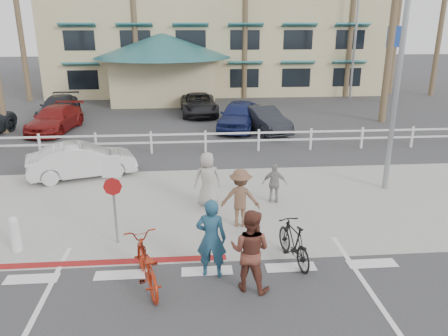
{
  "coord_description": "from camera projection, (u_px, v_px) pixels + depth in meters",
  "views": [
    {
      "loc": [
        -0.35,
        -8.35,
        5.57
      ],
      "look_at": [
        0.66,
        3.75,
        1.5
      ],
      "focal_mm": 35.0,
      "sensor_mm": 36.0,
      "label": 1
    }
  ],
  "objects": [
    {
      "name": "sidewalk_plaza",
      "position": [
        201.0,
        205.0,
        13.94
      ],
      "size": [
        22.0,
        7.0,
        0.01
      ],
      "primitive_type": "cube",
      "color": "gray",
      "rests_on": "ground"
    },
    {
      "name": "curb_red",
      "position": [
        82.0,
        263.0,
        10.58
      ],
      "size": [
        7.0,
        0.25,
        0.02
      ],
      "primitive_type": "cube",
      "color": "maroon",
      "rests_on": "ground"
    },
    {
      "name": "parking_lot",
      "position": [
        194.0,
        118.0,
        26.69
      ],
      "size": [
        50.0,
        16.0,
        0.01
      ],
      "primitive_type": "cube",
      "color": "#333335",
      "rests_on": "ground"
    },
    {
      "name": "rider_red",
      "position": [
        211.0,
        238.0,
        9.81
      ],
      "size": [
        0.76,
        0.57,
        1.89
      ],
      "primitive_type": "imported",
      "rotation": [
        0.0,
        0.0,
        2.96
      ],
      "color": "navy",
      "rests_on": "ground"
    },
    {
      "name": "palm_3",
      "position": [
        133.0,
        0.0,
        30.76
      ],
      "size": [
        4.0,
        4.0,
        14.0
      ],
      "primitive_type": null,
      "color": "#193514",
      "rests_on": "ground"
    },
    {
      "name": "lot_car_2",
      "position": [
        239.0,
        115.0,
        23.62
      ],
      "size": [
        3.03,
        4.82,
        1.53
      ],
      "primitive_type": "imported",
      "rotation": [
        0.0,
        0.0,
        -0.29
      ],
      "color": "navy",
      "rests_on": "ground"
    },
    {
      "name": "pedestrian_a",
      "position": [
        240.0,
        198.0,
        12.3
      ],
      "size": [
        1.21,
        0.84,
        1.71
      ],
      "primitive_type": "imported",
      "rotation": [
        0.0,
        0.0,
        2.94
      ],
      "color": "brown",
      "rests_on": "ground"
    },
    {
      "name": "bollard_0",
      "position": [
        15.0,
        234.0,
        11.05
      ],
      "size": [
        0.26,
        0.26,
        0.95
      ],
      "primitive_type": null,
      "color": "silver",
      "rests_on": "ground"
    },
    {
      "name": "palm_9",
      "position": [
        443.0,
        9.0,
        32.74
      ],
      "size": [
        4.0,
        4.0,
        13.0
      ],
      "primitive_type": null,
      "color": "#193514",
      "rests_on": "ground"
    },
    {
      "name": "bike_red",
      "position": [
        146.0,
        264.0,
        9.55
      ],
      "size": [
        1.27,
        2.19,
        1.09
      ],
      "primitive_type": "imported",
      "rotation": [
        0.0,
        0.0,
        3.42
      ],
      "color": "maroon",
      "rests_on": "ground"
    },
    {
      "name": "palm_7",
      "position": [
        353.0,
        1.0,
        32.03
      ],
      "size": [
        4.0,
        4.0,
        14.0
      ],
      "primitive_type": null,
      "color": "#193514",
      "rests_on": "ground"
    },
    {
      "name": "pedestrian_child",
      "position": [
        275.0,
        183.0,
        13.97
      ],
      "size": [
        0.83,
        0.48,
        1.32
      ],
      "primitive_type": "imported",
      "rotation": [
        0.0,
        0.0,
        2.93
      ],
      "color": "gray",
      "rests_on": "ground"
    },
    {
      "name": "car_white_sedan",
      "position": [
        82.0,
        160.0,
        16.33
      ],
      "size": [
        4.14,
        2.46,
        1.29
      ],
      "primitive_type": "imported",
      "rotation": [
        0.0,
        0.0,
        1.87
      ],
      "color": "silver",
      "rests_on": "ground"
    },
    {
      "name": "cross_street",
      "position": [
        198.0,
        166.0,
        17.72
      ],
      "size": [
        40.0,
        5.0,
        0.01
      ],
      "primitive_type": "cube",
      "color": "#333335",
      "rests_on": "ground"
    },
    {
      "name": "lot_car_1",
      "position": [
        55.0,
        119.0,
        23.18
      ],
      "size": [
        2.46,
        4.75,
        1.32
      ],
      "primitive_type": "imported",
      "rotation": [
        0.0,
        0.0,
        -0.14
      ],
      "color": "maroon",
      "rests_on": "ground"
    },
    {
      "name": "rail_fence",
      "position": [
        208.0,
        141.0,
        19.49
      ],
      "size": [
        29.4,
        0.16,
        1.0
      ],
      "primitive_type": null,
      "color": "silver",
      "rests_on": "ground"
    },
    {
      "name": "pedestrian_b",
      "position": [
        208.0,
        179.0,
        13.73
      ],
      "size": [
        0.92,
        0.66,
        1.74
      ],
      "primitive_type": "imported",
      "rotation": [
        0.0,
        0.0,
        3.28
      ],
      "color": "#9E978F",
      "rests_on": "ground"
    },
    {
      "name": "sign_post",
      "position": [
        113.0,
        192.0,
        11.12
      ],
      "size": [
        0.5,
        0.1,
        2.9
      ],
      "primitive_type": null,
      "color": "gray",
      "rests_on": "ground"
    },
    {
      "name": "info_sign",
      "position": [
        391.0,
        63.0,
        30.69
      ],
      "size": [
        1.2,
        0.16,
        5.6
      ],
      "primitive_type": null,
      "color": "navy",
      "rests_on": "ground"
    },
    {
      "name": "building",
      "position": [
        213.0,
        21.0,
        37.33
      ],
      "size": [
        28.0,
        16.0,
        11.3
      ],
      "primitive_type": null,
      "color": "#CFBD8D",
      "rests_on": "ground"
    },
    {
      "name": "lot_car_4",
      "position": [
        59.0,
        108.0,
        26.25
      ],
      "size": [
        2.03,
        4.7,
        1.35
      ],
      "primitive_type": "imported",
      "rotation": [
        0.0,
        0.0,
        0.03
      ],
      "color": "black",
      "rests_on": "ground"
    },
    {
      "name": "palm_5",
      "position": [
        245.0,
        8.0,
        31.55
      ],
      "size": [
        4.0,
        4.0,
        13.0
      ],
      "primitive_type": null,
      "color": "#193514",
      "rests_on": "ground"
    },
    {
      "name": "ground",
      "position": [
        208.0,
        286.0,
        9.69
      ],
      "size": [
        140.0,
        140.0,
        0.0
      ],
      "primitive_type": "plane",
      "color": "#333335"
    },
    {
      "name": "palm_1",
      "position": [
        17.0,
        8.0,
        30.29
      ],
      "size": [
        4.0,
        4.0,
        13.0
      ],
      "primitive_type": null,
      "color": "#193514",
      "rests_on": "ground"
    },
    {
      "name": "lot_car_3",
      "position": [
        263.0,
        119.0,
        23.1
      ],
      "size": [
        2.68,
        4.32,
        1.35
      ],
      "primitive_type": "imported",
      "rotation": [
        0.0,
        0.0,
        0.33
      ],
      "color": "black",
      "rests_on": "ground"
    },
    {
      "name": "lot_car_5",
      "position": [
        199.0,
        104.0,
        27.44
      ],
      "size": [
        2.37,
        4.81,
        1.31
      ],
      "primitive_type": "imported",
      "rotation": [
        0.0,
        0.0,
        0.04
      ],
      "color": "black",
      "rests_on": "ground"
    },
    {
      "name": "bike_black",
      "position": [
        294.0,
        242.0,
        10.53
      ],
      "size": [
        0.82,
        1.8,
        1.04
      ],
      "primitive_type": "imported",
      "rotation": [
        0.0,
        0.0,
        3.34
      ],
      "color": "black",
      "rests_on": "ground"
    },
    {
      "name": "streetlight_0",
      "position": [
        401.0,
        57.0,
        13.97
      ],
      "size": [
        0.6,
        2.0,
        9.0
      ],
      "primitive_type": null,
      "color": "gray",
      "rests_on": "ground"
    },
    {
      "name": "streetlight_1",
      "position": [
        356.0,
        34.0,
        31.8
      ],
      "size": [
        0.6,
        2.0,
        9.5
      ],
      "primitive_type": null,
      "color": "gray",
      "rests_on": "ground"
    },
    {
      "name": "rider_black",
      "position": [
        250.0,
        250.0,
        9.33
      ],
      "size": [
        1.12,
        1.02,
        1.87
      ],
      "primitive_type": "imported",
      "rotation": [
        0.0,
        0.0,
        2.71
      ],
      "color": "brown",
      "rests_on": "ground"
    }
  ]
}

